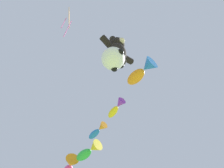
{
  "coord_description": "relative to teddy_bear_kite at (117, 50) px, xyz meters",
  "views": [
    {
      "loc": [
        -4.46,
        0.6,
        0.87
      ],
      "look_at": [
        -0.75,
        4.67,
        9.4
      ],
      "focal_mm": 40.0,
      "sensor_mm": 36.0,
      "label": 1
    }
  ],
  "objects": [
    {
      "name": "teddy_bear_kite",
      "position": [
        0.0,
        0.0,
        0.0
      ],
      "size": [
        2.13,
        0.94,
        2.16
      ],
      "color": "black"
    },
    {
      "name": "soccer_ball_kite",
      "position": [
        -0.38,
        -0.11,
        -1.61
      ],
      "size": [
        1.13,
        1.13,
        1.04
      ],
      "color": "white"
    },
    {
      "name": "fish_kite_tangerine",
      "position": [
        2.72,
        0.66,
        1.91
      ],
      "size": [
        0.94,
        2.08,
        0.93
      ],
      "color": "orange"
    },
    {
      "name": "fish_kite_goldfin",
      "position": [
        3.02,
        3.29,
        1.06
      ],
      "size": [
        0.78,
        1.64,
        0.53
      ],
      "color": "yellow"
    },
    {
      "name": "fish_kite_cobalt",
      "position": [
        3.58,
        5.76,
        1.34
      ],
      "size": [
        0.58,
        1.68,
        0.56
      ],
      "color": "blue"
    },
    {
      "name": "fish_kite_emerald",
      "position": [
        4.41,
        7.71,
        1.32
      ],
      "size": [
        0.94,
        2.29,
        0.9
      ],
      "color": "green"
    },
    {
      "name": "fish_kite_magenta",
      "position": [
        4.53,
        10.27,
        1.45
      ],
      "size": [
        1.84,
        2.58,
        1.04
      ],
      "color": "#E53F9E"
    },
    {
      "name": "diamond_kite",
      "position": [
        -2.45,
        1.39,
        2.8
      ],
      "size": [
        0.8,
        1.03,
        2.99
      ],
      "color": "orange"
    }
  ]
}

